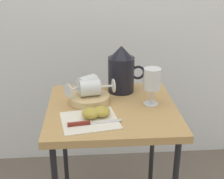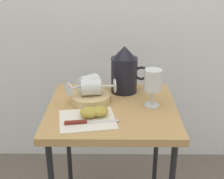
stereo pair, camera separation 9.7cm
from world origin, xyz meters
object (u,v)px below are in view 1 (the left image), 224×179
basket_tray (89,99)px  wine_glass_tipped_near (91,88)px  wine_glass_tipped_far (87,85)px  knife (87,123)px  pitcher (121,73)px  wine_glass_upright (152,81)px  apple_half_right (101,111)px  apple_half_left (91,113)px  table (112,120)px

basket_tray → wine_glass_tipped_near: 0.05m
wine_glass_tipped_far → knife: (-0.00, -0.23, -0.07)m
pitcher → wine_glass_upright: bearing=-53.7°
wine_glass_upright → wine_glass_tipped_far: size_ratio=1.04×
wine_glass_tipped_near → apple_half_right: (0.04, -0.13, -0.05)m
basket_tray → wine_glass_tipped_near: bearing=-26.4°
knife → wine_glass_upright: bearing=30.9°
apple_half_left → basket_tray: bearing=91.7°
pitcher → wine_glass_tipped_far: 0.19m
basket_tray → knife: (-0.01, -0.20, -0.01)m
wine_glass_tipped_far → apple_half_left: bearing=-85.2°
wine_glass_tipped_far → apple_half_left: (0.01, -0.17, -0.05)m
wine_glass_tipped_far → knife: size_ratio=0.75×
knife → basket_tray: bearing=87.0°
pitcher → wine_glass_tipped_far: size_ratio=1.41×
basket_tray → pitcher: (0.15, 0.12, 0.07)m
apple_half_left → knife: size_ratio=0.33×
wine_glass_tipped_far → pitcher: bearing=29.8°
wine_glass_tipped_near → wine_glass_tipped_far: bearing=121.6°
wine_glass_tipped_far → table: bearing=-36.3°
pitcher → apple_half_right: (-0.10, -0.25, -0.07)m
pitcher → basket_tray: bearing=-142.1°
wine_glass_upright → wine_glass_tipped_far: (-0.27, 0.06, -0.03)m
wine_glass_upright → wine_glass_tipped_near: (-0.26, 0.03, -0.04)m
table → apple_half_right: size_ratio=9.58×
wine_glass_upright → knife: size_ratio=0.78×
table → apple_half_left: apple_half_left is taller
table → basket_tray: bearing=151.5°
table → basket_tray: 0.14m
pitcher → apple_half_left: bearing=-118.8°
pitcher → wine_glass_upright: 0.19m
apple_half_right → basket_tray: bearing=108.9°
basket_tray → pitcher: size_ratio=0.80×
basket_tray → wine_glass_tipped_far: size_ratio=1.12×
pitcher → knife: pitcher is taller
wine_glass_tipped_far → apple_half_right: size_ratio=2.25×
table → wine_glass_tipped_far: wine_glass_tipped_far is taller
basket_tray → apple_half_right: 0.14m
table → apple_half_left: bearing=-133.1°
wine_glass_upright → apple_half_right: 0.25m
pitcher → knife: (-0.16, -0.32, -0.08)m
pitcher → apple_half_left: size_ratio=3.17×
table → apple_half_left: 0.16m
apple_half_left → wine_glass_tipped_near: bearing=88.6°
wine_glass_tipped_far → apple_half_right: (0.06, -0.16, -0.05)m
apple_half_left → wine_glass_upright: bearing=23.3°
apple_half_right → wine_glass_tipped_far: bearing=109.3°
pitcher → knife: size_ratio=1.06×
pitcher → wine_glass_tipped_near: (-0.14, -0.12, -0.02)m
wine_glass_upright → knife: bearing=-149.1°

